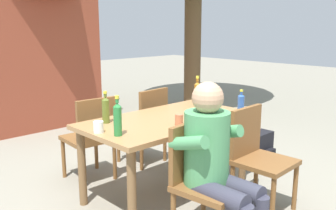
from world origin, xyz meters
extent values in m
plane|color=gray|center=(0.00, 0.00, 0.00)|extent=(24.00, 24.00, 0.00)
cube|color=#A37547|center=(0.00, 0.00, 0.71)|extent=(1.57, 0.85, 0.04)
cylinder|color=brown|center=(-0.70, -0.35, 0.34)|extent=(0.07, 0.07, 0.69)
cylinder|color=brown|center=(0.70, -0.35, 0.34)|extent=(0.07, 0.07, 0.69)
cylinder|color=brown|center=(-0.70, 0.35, 0.34)|extent=(0.07, 0.07, 0.69)
cylinder|color=brown|center=(0.70, 0.35, 0.34)|extent=(0.07, 0.07, 0.69)
cube|color=brown|center=(-0.35, -0.81, 0.43)|extent=(0.49, 0.49, 0.04)
cube|color=brown|center=(-0.37, -0.61, 0.66)|extent=(0.42, 0.09, 0.42)
cylinder|color=brown|center=(-0.18, -0.60, 0.21)|extent=(0.04, 0.04, 0.41)
cube|color=brown|center=(0.35, -0.81, 0.43)|extent=(0.45, 0.45, 0.04)
cube|color=brown|center=(0.35, -0.61, 0.66)|extent=(0.42, 0.05, 0.42)
cylinder|color=brown|center=(0.17, -1.00, 0.21)|extent=(0.04, 0.04, 0.41)
cylinder|color=brown|center=(0.55, -0.99, 0.21)|extent=(0.04, 0.04, 0.41)
cylinder|color=brown|center=(0.16, -0.62, 0.21)|extent=(0.04, 0.04, 0.41)
cylinder|color=brown|center=(0.54, -0.61, 0.21)|extent=(0.04, 0.04, 0.41)
cube|color=brown|center=(0.35, 0.81, 0.43)|extent=(0.47, 0.47, 0.04)
cube|color=brown|center=(0.37, 0.61, 0.66)|extent=(0.42, 0.07, 0.42)
cylinder|color=brown|center=(0.53, 1.01, 0.21)|extent=(0.04, 0.04, 0.41)
cylinder|color=brown|center=(0.15, 0.98, 0.21)|extent=(0.04, 0.04, 0.41)
cylinder|color=brown|center=(0.56, 0.63, 0.21)|extent=(0.04, 0.04, 0.41)
cylinder|color=brown|center=(0.18, 0.60, 0.21)|extent=(0.04, 0.04, 0.41)
cube|color=brown|center=(-0.35, 0.81, 0.43)|extent=(0.47, 0.47, 0.04)
cube|color=brown|center=(-0.37, 0.61, 0.66)|extent=(0.42, 0.07, 0.42)
cylinder|color=brown|center=(-0.15, 0.98, 0.21)|extent=(0.04, 0.04, 0.41)
cylinder|color=brown|center=(-0.53, 1.01, 0.21)|extent=(0.04, 0.04, 0.41)
cylinder|color=brown|center=(-0.18, 0.60, 0.21)|extent=(0.04, 0.04, 0.41)
cylinder|color=brown|center=(-0.55, 0.63, 0.21)|extent=(0.04, 0.04, 0.41)
cylinder|color=#4C935B|center=(-0.35, -0.76, 0.71)|extent=(0.32, 0.32, 0.52)
sphere|color=tan|center=(-0.35, -0.76, 1.07)|extent=(0.22, 0.22, 0.22)
cylinder|color=#383847|center=(-0.44, -0.96, 0.45)|extent=(0.14, 0.40, 0.14)
cylinder|color=#4C935B|center=(-0.54, -0.76, 0.79)|extent=(0.09, 0.31, 0.16)
cylinder|color=#383847|center=(-0.26, -0.96, 0.45)|extent=(0.14, 0.40, 0.14)
cylinder|color=#4C935B|center=(-0.16, -0.76, 0.79)|extent=(0.09, 0.31, 0.16)
cylinder|color=#996019|center=(0.56, 0.15, 0.84)|extent=(0.06, 0.06, 0.23)
cone|color=#996019|center=(0.56, 0.15, 0.97)|extent=(0.06, 0.06, 0.03)
cylinder|color=#996019|center=(0.56, 0.15, 1.00)|extent=(0.03, 0.03, 0.03)
cylinder|color=yellow|center=(0.56, 0.15, 1.03)|extent=(0.03, 0.03, 0.03)
cylinder|color=#566623|center=(-0.51, 0.25, 0.83)|extent=(0.06, 0.06, 0.20)
cone|color=#566623|center=(-0.51, 0.25, 0.94)|extent=(0.06, 0.06, 0.03)
cylinder|color=#566623|center=(-0.51, 0.25, 0.97)|extent=(0.03, 0.03, 0.03)
cylinder|color=yellow|center=(-0.51, 0.25, 0.99)|extent=(0.03, 0.03, 0.02)
cylinder|color=#2D56A3|center=(0.66, -0.33, 0.81)|extent=(0.06, 0.06, 0.16)
cone|color=#2D56A3|center=(0.66, -0.33, 0.90)|extent=(0.06, 0.06, 0.02)
cylinder|color=#2D56A3|center=(0.66, -0.33, 0.92)|extent=(0.03, 0.03, 0.02)
cylinder|color=yellow|center=(0.66, -0.33, 0.94)|extent=(0.03, 0.03, 0.02)
cylinder|color=#287A38|center=(-0.66, -0.13, 0.84)|extent=(0.06, 0.06, 0.22)
cone|color=#287A38|center=(-0.66, -0.13, 0.97)|extent=(0.06, 0.06, 0.03)
cylinder|color=#287A38|center=(-0.66, -0.13, 1.00)|extent=(0.03, 0.03, 0.03)
cylinder|color=yellow|center=(-0.66, -0.13, 1.03)|extent=(0.03, 0.03, 0.02)
cylinder|color=#BC6B47|center=(-0.11, -0.25, 0.78)|extent=(0.07, 0.07, 0.10)
cylinder|color=white|center=(-0.72, 0.04, 0.77)|extent=(0.08, 0.08, 0.09)
cube|color=black|center=(1.21, -0.22, 0.19)|extent=(0.32, 0.17, 0.39)
cube|color=black|center=(1.21, -0.33, 0.12)|extent=(0.22, 0.06, 0.17)
cylinder|color=brown|center=(2.96, 2.41, 1.38)|extent=(0.32, 0.32, 2.75)
cube|color=brown|center=(0.25, 3.62, 0.99)|extent=(1.76, 1.70, 1.99)
camera|label=1|loc=(-2.25, -2.34, 1.55)|focal=39.45mm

